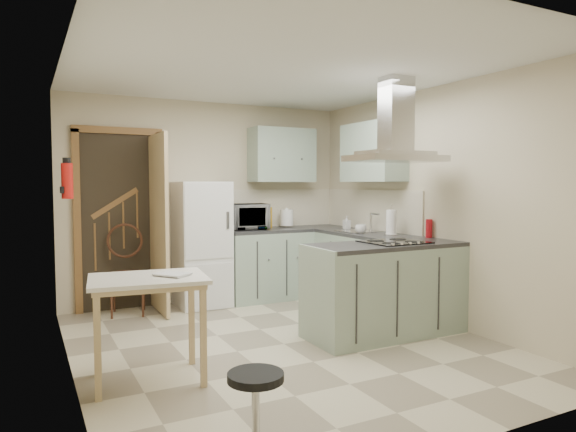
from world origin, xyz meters
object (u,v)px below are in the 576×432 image
stool (256,410)px  microwave (244,217)px  fridge (202,244)px  extractor_hood (395,159)px  peninsula (386,289)px  drop_leaf_table (149,329)px  bentwood_chair (128,274)px

stool → microwave: microwave is taller
fridge → microwave: fridge is taller
fridge → microwave: 0.66m
fridge → extractor_hood: bearing=-56.2°
stool → peninsula: bearing=34.9°
peninsula → stool: 2.45m
drop_leaf_table → bentwood_chair: size_ratio=0.91×
drop_leaf_table → stool: (0.31, -1.26, -0.18)m
bentwood_chair → drop_leaf_table: bearing=-82.5°
fridge → drop_leaf_table: fridge is taller
drop_leaf_table → microwave: (1.67, 2.18, 0.67)m
fridge → peninsula: 2.35m
peninsula → extractor_hood: 1.27m
extractor_hood → stool: bearing=-146.4°
peninsula → bentwood_chair: size_ratio=1.68×
extractor_hood → bentwood_chair: (-2.20, 1.95, -1.26)m
bentwood_chair → microwave: size_ratio=1.59×
extractor_hood → bentwood_chair: bearing=138.4°
extractor_hood → microwave: size_ratio=1.55×
bentwood_chair → stool: (0.10, -3.35, -0.25)m
peninsula → stool: bearing=-145.1°
fridge → bentwood_chair: fridge is taller
fridge → microwave: size_ratio=2.59×
stool → microwave: size_ratio=0.74×
fridge → extractor_hood: extractor_hood is taller
extractor_hood → fridge: bearing=123.8°
extractor_hood → drop_leaf_table: (-2.42, -0.14, -1.33)m
peninsula → microwave: size_ratio=2.67×
drop_leaf_table → fridge: bearing=70.0°
drop_leaf_table → bentwood_chair: bearing=91.3°
bentwood_chair → stool: bentwood_chair is taller
microwave → bentwood_chair: bearing=-167.0°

